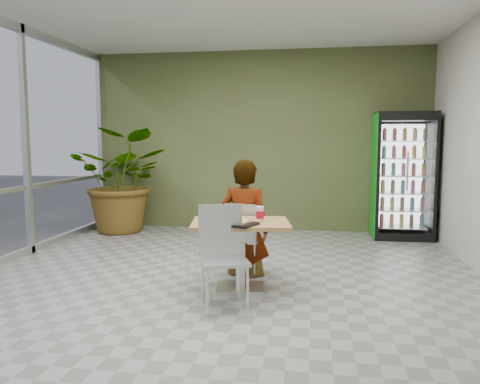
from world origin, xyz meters
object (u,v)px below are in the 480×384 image
(seated_woman, at_px, (245,230))
(cafeteria_tray, at_px, (235,224))
(dining_table, at_px, (240,241))
(chair_near, at_px, (222,247))
(beverage_fridge, at_px, (402,176))
(potted_plant, at_px, (124,181))
(soda_cup, at_px, (260,214))
(chair_far, at_px, (243,233))

(seated_woman, bearing_deg, cafeteria_tray, 100.27)
(cafeteria_tray, bearing_deg, dining_table, 82.31)
(cafeteria_tray, bearing_deg, chair_near, -104.56)
(dining_table, distance_m, cafeteria_tray, 0.31)
(beverage_fridge, xyz_separation_m, potted_plant, (-4.75, -0.23, -0.13))
(cafeteria_tray, distance_m, potted_plant, 4.01)
(dining_table, height_order, soda_cup, soda_cup)
(dining_table, height_order, cafeteria_tray, cafeteria_tray)
(dining_table, height_order, potted_plant, potted_plant)
(dining_table, bearing_deg, potted_plant, 131.07)
(chair_far, distance_m, soda_cup, 0.64)
(dining_table, relative_size, chair_far, 1.29)
(chair_far, bearing_deg, potted_plant, -34.42)
(dining_table, height_order, chair_far, chair_far)
(beverage_fridge, height_order, potted_plant, beverage_fridge)
(chair_near, height_order, potted_plant, potted_plant)
(potted_plant, bearing_deg, soda_cup, -46.11)
(dining_table, xyz_separation_m, chair_near, (-0.10, -0.49, 0.04))
(chair_near, height_order, seated_woman, seated_woman)
(cafeteria_tray, relative_size, potted_plant, 0.23)
(chair_near, relative_size, seated_woman, 0.58)
(chair_far, relative_size, beverage_fridge, 0.42)
(seated_woman, relative_size, cafeteria_tray, 3.99)
(chair_far, relative_size, soda_cup, 5.56)
(chair_near, xyz_separation_m, potted_plant, (-2.44, 3.41, 0.33))
(soda_cup, height_order, cafeteria_tray, soda_cup)
(cafeteria_tray, xyz_separation_m, potted_plant, (-2.52, 3.13, 0.15))
(seated_woman, bearing_deg, potted_plant, -33.76)
(cafeteria_tray, height_order, beverage_fridge, beverage_fridge)
(dining_table, relative_size, potted_plant, 0.62)
(soda_cup, relative_size, cafeteria_tray, 0.37)
(chair_near, bearing_deg, potted_plant, 104.72)
(seated_woman, relative_size, potted_plant, 0.93)
(chair_near, bearing_deg, soda_cup, 40.70)
(beverage_fridge, bearing_deg, potted_plant, -178.09)
(chair_far, bearing_deg, chair_near, 96.77)
(cafeteria_tray, bearing_deg, beverage_fridge, 56.29)
(dining_table, height_order, seated_woman, seated_woman)
(dining_table, distance_m, chair_far, 0.57)
(chair_far, height_order, seated_woman, seated_woman)
(chair_far, distance_m, cafeteria_tray, 0.81)
(chair_near, bearing_deg, cafeteria_tray, 54.55)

